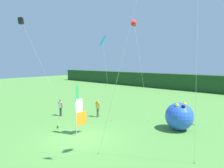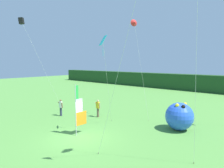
{
  "view_description": "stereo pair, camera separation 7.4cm",
  "coord_description": "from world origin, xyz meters",
  "px_view_note": "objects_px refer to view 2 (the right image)",
  "views": [
    {
      "loc": [
        10.65,
        -8.61,
        5.32
      ],
      "look_at": [
        0.28,
        3.24,
        3.61
      ],
      "focal_mm": 31.46,
      "sensor_mm": 36.0,
      "label": 1
    },
    {
      "loc": [
        10.7,
        -8.57,
        5.32
      ],
      "look_at": [
        0.28,
        3.24,
        3.61
      ],
      "focal_mm": 31.46,
      "sensor_mm": 36.0,
      "label": 2
    }
  ],
  "objects_px": {
    "inflatable_balloon": "(179,116)",
    "kite_cyan_diamond_3": "(103,46)",
    "person_near_banner": "(61,107)",
    "person_mid_field": "(98,108)",
    "banner_flag": "(79,111)",
    "kite_red_delta_0": "(134,23)",
    "kite_black_box_4": "(22,22)"
  },
  "relations": [
    {
      "from": "inflatable_balloon",
      "to": "kite_cyan_diamond_3",
      "type": "xyz_separation_m",
      "value": [
        -4.02,
        -4.43,
        5.41
      ]
    },
    {
      "from": "person_near_banner",
      "to": "person_mid_field",
      "type": "distance_m",
      "value": 3.78
    },
    {
      "from": "person_mid_field",
      "to": "kite_cyan_diamond_3",
      "type": "xyz_separation_m",
      "value": [
        3.47,
        -2.78,
        5.6
      ]
    },
    {
      "from": "banner_flag",
      "to": "person_near_banner",
      "type": "relative_size",
      "value": 2.26
    },
    {
      "from": "person_near_banner",
      "to": "kite_red_delta_0",
      "type": "bearing_deg",
      "value": 35.33
    },
    {
      "from": "banner_flag",
      "to": "kite_black_box_4",
      "type": "distance_m",
      "value": 11.85
    },
    {
      "from": "banner_flag",
      "to": "inflatable_balloon",
      "type": "distance_m",
      "value": 7.85
    },
    {
      "from": "banner_flag",
      "to": "inflatable_balloon",
      "type": "xyz_separation_m",
      "value": [
        5.16,
        5.88,
        -0.71
      ]
    },
    {
      "from": "person_near_banner",
      "to": "kite_red_delta_0",
      "type": "relative_size",
      "value": 0.18
    },
    {
      "from": "banner_flag",
      "to": "person_near_banner",
      "type": "xyz_separation_m",
      "value": [
        -5.42,
        2.06,
        -0.92
      ]
    },
    {
      "from": "banner_flag",
      "to": "person_near_banner",
      "type": "height_order",
      "value": "banner_flag"
    },
    {
      "from": "kite_cyan_diamond_3",
      "to": "inflatable_balloon",
      "type": "bearing_deg",
      "value": 47.74
    },
    {
      "from": "person_near_banner",
      "to": "banner_flag",
      "type": "bearing_deg",
      "value": -20.8
    },
    {
      "from": "person_mid_field",
      "to": "kite_red_delta_0",
      "type": "distance_m",
      "value": 8.73
    },
    {
      "from": "person_mid_field",
      "to": "kite_red_delta_0",
      "type": "bearing_deg",
      "value": 35.74
    },
    {
      "from": "person_near_banner",
      "to": "inflatable_balloon",
      "type": "xyz_separation_m",
      "value": [
        10.59,
        3.82,
        0.21
      ]
    },
    {
      "from": "person_mid_field",
      "to": "kite_black_box_4",
      "type": "bearing_deg",
      "value": -149.15
    },
    {
      "from": "person_mid_field",
      "to": "kite_black_box_4",
      "type": "relative_size",
      "value": 0.17
    },
    {
      "from": "banner_flag",
      "to": "kite_black_box_4",
      "type": "height_order",
      "value": "kite_black_box_4"
    },
    {
      "from": "banner_flag",
      "to": "person_mid_field",
      "type": "height_order",
      "value": "banner_flag"
    },
    {
      "from": "person_mid_field",
      "to": "inflatable_balloon",
      "type": "relative_size",
      "value": 0.78
    },
    {
      "from": "person_mid_field",
      "to": "inflatable_balloon",
      "type": "xyz_separation_m",
      "value": [
        7.49,
        1.65,
        0.18
      ]
    },
    {
      "from": "banner_flag",
      "to": "kite_red_delta_0",
      "type": "xyz_separation_m",
      "value": [
        0.48,
        6.25,
        7.12
      ]
    },
    {
      "from": "kite_red_delta_0",
      "to": "inflatable_balloon",
      "type": "bearing_deg",
      "value": -4.54
    },
    {
      "from": "person_near_banner",
      "to": "kite_black_box_4",
      "type": "xyz_separation_m",
      "value": [
        -3.65,
        -1.86,
        8.54
      ]
    },
    {
      "from": "person_mid_field",
      "to": "kite_black_box_4",
      "type": "height_order",
      "value": "kite_black_box_4"
    },
    {
      "from": "inflatable_balloon",
      "to": "banner_flag",
      "type": "bearing_deg",
      "value": -131.3
    },
    {
      "from": "inflatable_balloon",
      "to": "kite_red_delta_0",
      "type": "xyz_separation_m",
      "value": [
        -4.68,
        0.37,
        7.83
      ]
    },
    {
      "from": "kite_red_delta_0",
      "to": "person_mid_field",
      "type": "bearing_deg",
      "value": -144.26
    },
    {
      "from": "banner_flag",
      "to": "inflatable_balloon",
      "type": "relative_size",
      "value": 1.7
    },
    {
      "from": "banner_flag",
      "to": "kite_cyan_diamond_3",
      "type": "bearing_deg",
      "value": 51.81
    },
    {
      "from": "banner_flag",
      "to": "kite_red_delta_0",
      "type": "height_order",
      "value": "kite_red_delta_0"
    }
  ]
}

